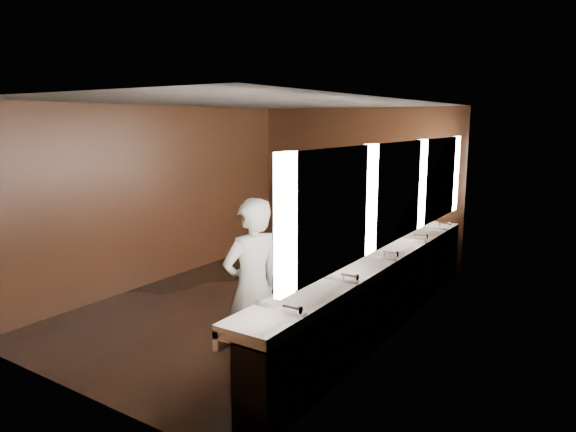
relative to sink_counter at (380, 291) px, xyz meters
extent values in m
plane|color=black|center=(-1.79, 0.00, -0.50)|extent=(6.00, 6.00, 0.00)
cube|color=#2D2D2B|center=(-1.79, 0.00, 2.30)|extent=(4.00, 6.00, 0.02)
cube|color=black|center=(-1.79, 3.00, 0.90)|extent=(4.00, 0.02, 2.80)
cube|color=black|center=(-1.79, -3.00, 0.90)|extent=(4.00, 0.02, 2.80)
cube|color=black|center=(-3.79, 0.00, 0.90)|extent=(0.02, 6.00, 2.80)
cube|color=black|center=(0.21, 0.00, 0.90)|extent=(0.02, 6.00, 2.80)
cube|color=black|center=(0.03, 0.00, -0.09)|extent=(0.36, 5.40, 0.81)
cube|color=white|center=(-0.07, 0.00, 0.35)|extent=(0.55, 5.40, 0.12)
cube|color=white|center=(-0.31, 0.00, 0.27)|extent=(0.06, 5.40, 0.18)
cylinder|color=silver|center=(0.12, -2.20, 0.49)|extent=(0.18, 0.04, 0.04)
cylinder|color=silver|center=(0.12, -1.10, 0.49)|extent=(0.18, 0.04, 0.04)
cylinder|color=silver|center=(0.12, 0.00, 0.49)|extent=(0.18, 0.04, 0.04)
cylinder|color=silver|center=(0.12, 1.10, 0.49)|extent=(0.18, 0.04, 0.04)
cylinder|color=silver|center=(0.12, 2.20, 0.49)|extent=(0.18, 0.04, 0.04)
cube|color=white|center=(0.18, -2.40, 1.25)|extent=(0.06, 0.22, 1.15)
cube|color=white|center=(0.19, -1.60, 1.25)|extent=(0.03, 1.32, 1.15)
cube|color=white|center=(0.18, -0.80, 1.25)|extent=(0.06, 0.23, 1.15)
cube|color=white|center=(0.19, 0.00, 1.25)|extent=(0.03, 1.32, 1.15)
cube|color=white|center=(0.18, 0.80, 1.25)|extent=(0.06, 0.23, 1.15)
cube|color=white|center=(0.19, 1.60, 1.25)|extent=(0.03, 1.32, 1.15)
cube|color=white|center=(0.18, 2.40, 1.25)|extent=(0.06, 0.22, 1.15)
imported|color=#8EC3D5|center=(-0.64, -1.76, 0.42)|extent=(0.63, 0.77, 1.82)
cylinder|color=black|center=(-0.22, -1.58, -0.19)|extent=(0.50, 0.50, 0.62)
camera|label=1|loc=(2.35, -5.68, 2.06)|focal=32.00mm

